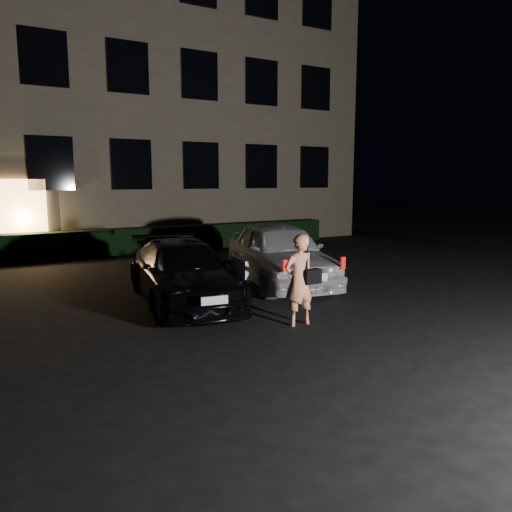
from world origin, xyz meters
TOP-DOWN VIEW (x-y plane):
  - ground at (0.00, 0.00)m, footprint 80.00×80.00m
  - building at (-0.00, 14.99)m, footprint 20.00×8.11m
  - hedge at (0.00, 10.50)m, footprint 15.00×0.70m
  - sedan at (-1.32, 3.11)m, footprint 2.37×4.49m
  - hatch at (1.36, 3.64)m, footprint 2.74×4.67m
  - man at (-0.21, 0.60)m, footprint 0.65×0.39m

SIDE VIEW (x-z plane):
  - ground at x=0.00m, z-range 0.00..0.00m
  - hedge at x=0.00m, z-range 0.00..0.85m
  - sedan at x=-1.32m, z-range 0.00..1.24m
  - hatch at x=1.36m, z-range 0.00..1.49m
  - man at x=-0.21m, z-range 0.00..1.58m
  - building at x=0.00m, z-range 0.00..12.00m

